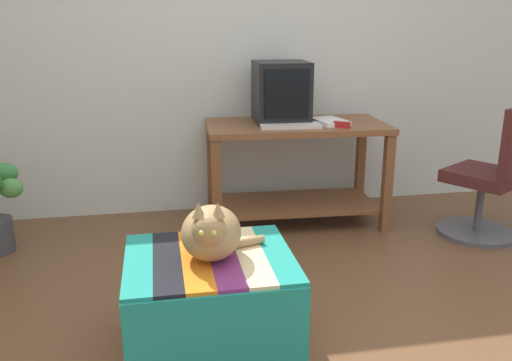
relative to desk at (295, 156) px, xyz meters
name	(u,v)px	position (x,y,z in m)	size (l,w,h in m)	color
ground_plane	(305,358)	(-0.37, -1.60, -0.49)	(14.00, 14.00, 0.00)	brown
back_wall	(233,34)	(-0.37, 0.45, 0.81)	(8.00, 0.10, 2.60)	silver
desk	(295,156)	(0.00, 0.00, 0.00)	(1.26, 0.69, 0.72)	brown
tv_monitor	(281,93)	(-0.09, 0.08, 0.43)	(0.38, 0.42, 0.41)	black
keyboard	(290,126)	(-0.08, -0.14, 0.24)	(0.40, 0.15, 0.02)	beige
book	(330,121)	(0.22, -0.06, 0.25)	(0.18, 0.27, 0.03)	white
ottoman_with_blanket	(211,303)	(-0.75, -1.46, -0.27)	(0.70, 0.62, 0.44)	tan
cat	(211,232)	(-0.75, -1.47, 0.07)	(0.39, 0.37, 0.28)	#9E7A4C
office_chair	(491,181)	(1.19, -0.51, -0.10)	(0.58, 0.58, 0.89)	#4C4C51
stapler	(342,125)	(0.26, -0.21, 0.25)	(0.04, 0.11, 0.04)	#A31E1E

